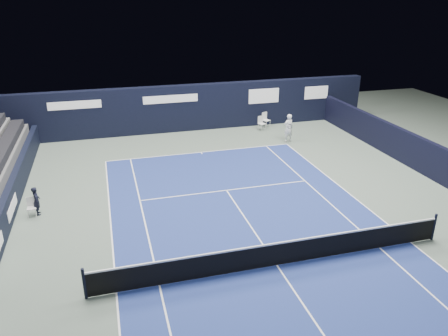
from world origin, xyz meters
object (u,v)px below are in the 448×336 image
(folding_chair_back_a, at_px, (265,119))
(tennis_net, at_px, (278,253))
(folding_chair_back_b, at_px, (261,122))
(line_judge_chair, at_px, (31,205))
(tennis_player, at_px, (288,128))

(folding_chair_back_a, xyz_separation_m, tennis_net, (-5.53, -15.80, -0.07))
(folding_chair_back_b, xyz_separation_m, line_judge_chair, (-13.62, -8.91, -0.07))
(folding_chair_back_a, height_order, tennis_net, tennis_net)
(tennis_net, bearing_deg, tennis_player, 65.06)
(folding_chair_back_a, xyz_separation_m, tennis_player, (0.22, -3.42, 0.31))
(folding_chair_back_b, distance_m, tennis_net, 15.94)
(folding_chair_back_b, height_order, line_judge_chair, folding_chair_back_b)
(line_judge_chair, xyz_separation_m, tennis_net, (8.64, -6.24, 0.03))
(line_judge_chair, xyz_separation_m, tennis_player, (14.39, 6.14, 0.41))
(folding_chair_back_a, xyz_separation_m, folding_chair_back_b, (-0.55, -0.65, -0.03))
(folding_chair_back_b, xyz_separation_m, tennis_net, (-4.98, -15.15, -0.04))
(line_judge_chair, height_order, tennis_net, tennis_net)
(folding_chair_back_a, distance_m, tennis_player, 3.44)
(line_judge_chair, bearing_deg, tennis_player, 22.22)
(folding_chair_back_b, bearing_deg, tennis_net, -127.27)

